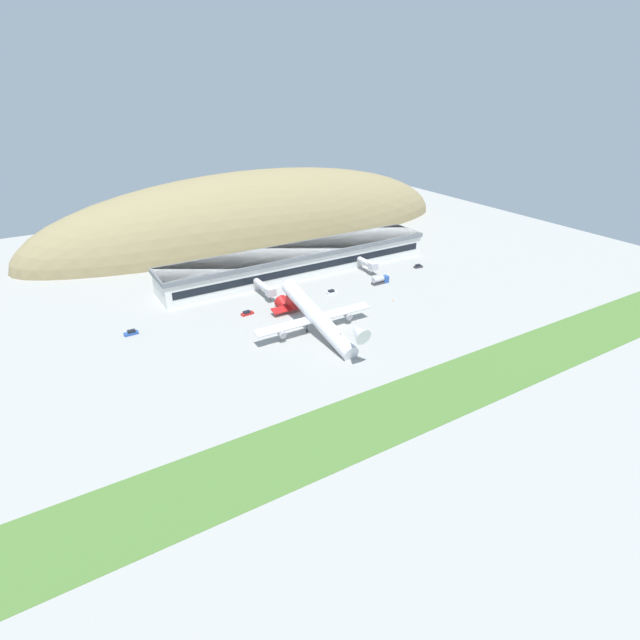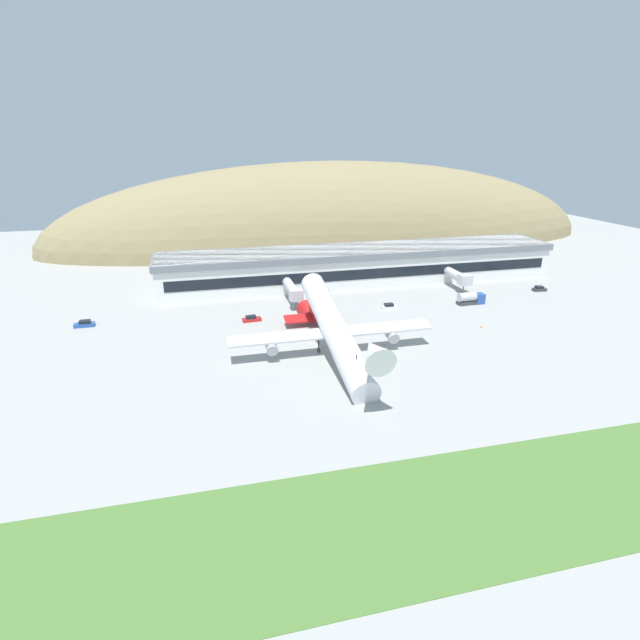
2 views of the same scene
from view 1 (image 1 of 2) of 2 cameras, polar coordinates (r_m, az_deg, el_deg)
ground_plane at (r=167.21m, az=2.54°, el=-0.83°), size 350.21×350.21×0.00m
grass_strip_foreground at (r=137.18m, az=13.21°, el=-8.18°), size 315.19×21.25×0.08m
hill_backdrop at (r=269.62m, az=-7.19°, el=9.65°), size 230.23×63.81×65.98m
terminal_building at (r=212.52m, az=-2.34°, el=6.95°), size 120.13×18.45×10.46m
jetway_0 at (r=189.16m, az=-6.30°, el=3.69°), size 3.38×14.20×5.43m
jetway_1 at (r=213.87m, az=5.52°, el=6.43°), size 3.38×11.66×5.43m
cargo_airplane at (r=161.24m, az=-0.49°, el=0.36°), size 41.99×52.35×15.83m
service_car_0 at (r=177.38m, az=-8.32°, el=0.78°), size 4.58×2.16×1.41m
service_car_1 at (r=173.34m, az=-20.77°, el=-1.38°), size 4.50×1.88×1.55m
service_car_2 at (r=223.74m, az=11.16°, el=6.04°), size 4.01×2.06×1.52m
service_car_3 at (r=192.78m, az=1.33°, el=3.20°), size 4.15×1.87×1.49m
fuel_truck at (r=203.49m, az=6.89°, el=4.57°), size 7.53×2.66×3.28m
traffic_cone_0 at (r=188.31m, az=8.34°, el=2.23°), size 0.52×0.52×0.58m
traffic_cone_1 at (r=169.12m, az=-2.35°, el=-0.39°), size 0.52×0.52×0.58m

